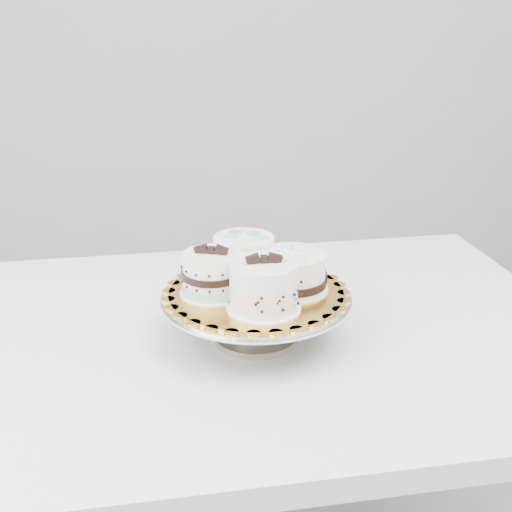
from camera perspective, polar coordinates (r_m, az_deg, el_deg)
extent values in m
cube|color=white|center=(1.20, -1.21, -7.30)|extent=(1.28, 0.87, 0.04)
cube|color=white|center=(1.86, 15.32, -10.30)|extent=(0.05, 0.05, 0.71)
cylinder|color=gray|center=(1.16, 0.00, -7.12)|extent=(0.15, 0.15, 0.01)
cylinder|color=gray|center=(1.14, 0.00, -5.60)|extent=(0.10, 0.10, 0.08)
cylinder|color=silver|center=(1.12, 0.00, -3.56)|extent=(0.32, 0.32, 0.01)
cylinder|color=silver|center=(1.12, 0.00, -3.67)|extent=(0.33, 0.33, 0.00)
cylinder|color=orange|center=(1.12, 0.00, -3.24)|extent=(0.32, 0.32, 0.00)
cylinder|color=white|center=(1.05, 0.69, -4.59)|extent=(0.12, 0.12, 0.00)
cylinder|color=white|center=(1.04, 0.70, -2.59)|extent=(0.12, 0.12, 0.08)
cylinder|color=white|center=(1.11, -3.89, -3.22)|extent=(0.11, 0.11, 0.00)
cylinder|color=white|center=(1.10, -3.93, -1.48)|extent=(0.13, 0.13, 0.07)
cylinder|color=#A2CACD|center=(1.11, -3.90, -2.72)|extent=(0.10, 0.10, 0.02)
cylinder|color=black|center=(1.10, -3.93, -1.48)|extent=(0.11, 0.11, 0.01)
cylinder|color=white|center=(1.17, -1.07, -1.90)|extent=(0.12, 0.12, 0.00)
cylinder|color=white|center=(1.15, -1.08, -0.09)|extent=(0.13, 0.13, 0.08)
cylinder|color=white|center=(1.13, 3.17, -2.86)|extent=(0.13, 0.13, 0.00)
cylinder|color=white|center=(1.11, 3.21, -1.30)|extent=(0.14, 0.14, 0.06)
cylinder|color=black|center=(1.12, 3.19, -2.13)|extent=(0.12, 0.12, 0.01)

